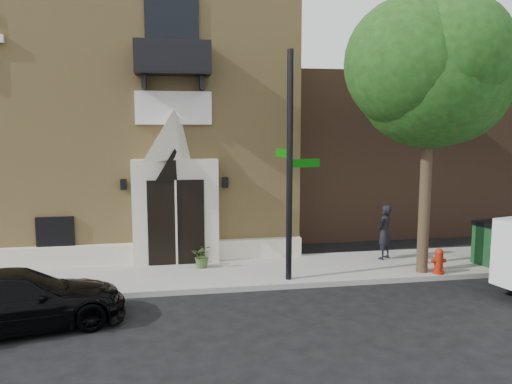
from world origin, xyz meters
TOP-DOWN VIEW (x-y plane):
  - ground at (0.00, 0.00)m, footprint 120.00×120.00m
  - sidewalk at (1.00, 1.50)m, footprint 42.00×3.00m
  - church at (-2.99, 7.95)m, footprint 12.20×11.01m
  - neighbour_building at (12.00, 9.00)m, footprint 18.00×8.00m
  - street_tree_left at (6.03, 0.35)m, footprint 4.97×4.38m
  - black_sedan at (-4.44, -1.60)m, footprint 4.79×2.90m
  - street_sign at (2.03, 0.45)m, footprint 1.08×0.97m
  - fire_hydrant at (6.38, 0.20)m, footprint 0.42×0.33m
  - dumpster at (9.08, 0.84)m, footprint 2.24×1.61m
  - planter at (-0.24, 1.99)m, footprint 0.74×0.67m
  - pedestrian_near at (5.52, 1.99)m, footprint 0.75×0.71m

SIDE VIEW (x-z plane):
  - ground at x=0.00m, z-range 0.00..0.00m
  - sidewalk at x=1.00m, z-range 0.00..0.15m
  - planter at x=-0.24m, z-range 0.15..0.85m
  - fire_hydrant at x=6.38m, z-range 0.14..0.88m
  - black_sedan at x=-4.44m, z-range 0.00..1.30m
  - dumpster at x=9.08m, z-range 0.16..1.48m
  - pedestrian_near at x=5.52m, z-range 0.15..1.88m
  - neighbour_building at x=12.00m, z-range 0.00..6.40m
  - street_sign at x=2.03m, z-range 0.17..6.37m
  - church at x=-2.99m, z-range -0.02..9.28m
  - street_tree_left at x=6.03m, z-range 1.98..9.75m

